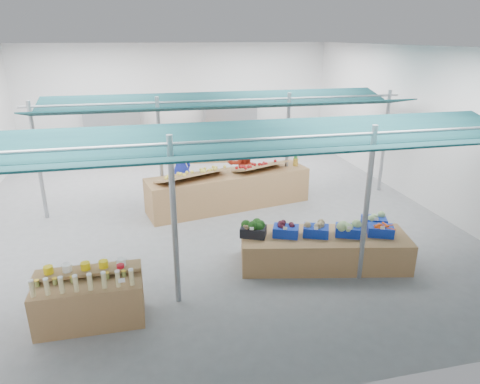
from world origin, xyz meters
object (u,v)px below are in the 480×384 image
at_px(fruit_counter, 229,190).
at_px(vendor_left, 181,167).
at_px(bottle_shelf, 90,299).
at_px(vendor_right, 242,163).
at_px(veg_counter, 324,250).

height_order(fruit_counter, vendor_left, vendor_left).
height_order(bottle_shelf, vendor_right, vendor_right).
xyz_separation_m(vendor_left, vendor_right, (1.80, 0.00, 0.00)).
relative_size(bottle_shelf, veg_counter, 0.50).
height_order(veg_counter, fruit_counter, fruit_counter).
bearing_deg(fruit_counter, vendor_right, 49.91).
bearing_deg(fruit_counter, vendor_left, 126.01).
bearing_deg(bottle_shelf, veg_counter, 11.44).
bearing_deg(vendor_right, veg_counter, 86.52).
xyz_separation_m(fruit_counter, vendor_right, (0.60, 1.10, 0.41)).
distance_m(bottle_shelf, fruit_counter, 5.48).
distance_m(fruit_counter, vendor_right, 1.32).
bearing_deg(vendor_right, bottle_shelf, 44.02).
distance_m(bottle_shelf, veg_counter, 4.55).
xyz_separation_m(veg_counter, vendor_left, (-2.45, 4.65, 0.56)).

